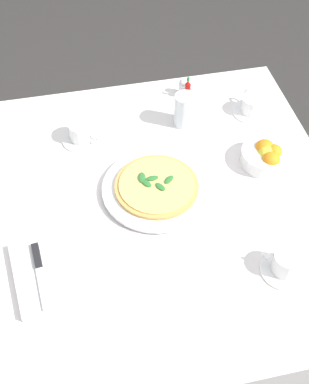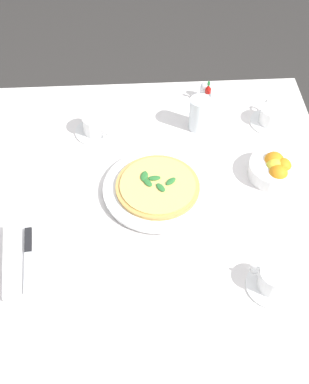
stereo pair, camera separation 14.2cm
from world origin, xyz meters
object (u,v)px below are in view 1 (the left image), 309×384
(hot_sauce_bottle, at_px, (188,90))
(salt_shaker, at_px, (192,96))
(coffee_cup_near_right, at_px, (253,106))
(pizza, at_px, (156,185))
(dinner_knife, at_px, (40,272))
(pepper_shaker, at_px, (183,87))
(napkin_folded, at_px, (41,274))
(coffee_cup_right_edge, at_px, (287,263))
(pizza_plate, at_px, (157,189))
(coffee_cup_near_left, at_px, (82,133))
(citrus_bowl, at_px, (267,156))
(water_glass_center_back, at_px, (184,111))

(hot_sauce_bottle, height_order, salt_shaker, hot_sauce_bottle)
(hot_sauce_bottle, bearing_deg, coffee_cup_near_right, 58.66)
(pizza, bearing_deg, dinner_knife, -57.49)
(dinner_knife, relative_size, pepper_shaker, 3.48)
(napkin_folded, bearing_deg, coffee_cup_right_edge, 72.74)
(pizza_plate, xyz_separation_m, hot_sauce_bottle, (-0.39, 0.19, 0.02))
(coffee_cup_right_edge, distance_m, coffee_cup_near_right, 0.61)
(pizza_plate, xyz_separation_m, coffee_cup_near_left, (-0.26, -0.18, 0.02))
(hot_sauce_bottle, bearing_deg, salt_shaker, 19.65)
(pizza_plate, xyz_separation_m, citrus_bowl, (-0.04, 0.35, 0.02))
(coffee_cup_right_edge, bearing_deg, citrus_bowl, 167.22)
(coffee_cup_right_edge, relative_size, coffee_cup_near_right, 0.98)
(pizza, bearing_deg, pizza_plate, 38.05)
(pizza, xyz_separation_m, dinner_knife, (0.22, -0.34, -0.00))
(hot_sauce_bottle, xyz_separation_m, salt_shaker, (0.03, 0.01, -0.01))
(napkin_folded, bearing_deg, citrus_bowl, 103.51)
(coffee_cup_near_left, distance_m, salt_shaker, 0.40)
(coffee_cup_right_edge, relative_size, salt_shaker, 2.31)
(coffee_cup_right_edge, relative_size, pepper_shaker, 2.31)
(napkin_folded, bearing_deg, coffee_cup_near_left, 154.23)
(coffee_cup_near_left, bearing_deg, pizza_plate, 35.11)
(pizza_plate, xyz_separation_m, salt_shaker, (-0.36, 0.20, 0.01))
(pizza, height_order, dinner_knife, pizza)
(citrus_bowl, bearing_deg, coffee_cup_right_edge, -12.78)
(water_glass_center_back, xyz_separation_m, dinner_knife, (0.49, -0.49, -0.03))
(pizza_plate, relative_size, napkin_folded, 1.34)
(coffee_cup_right_edge, distance_m, pepper_shaker, 0.75)
(napkin_folded, xyz_separation_m, salt_shaker, (-0.58, 0.55, 0.02))
(coffee_cup_right_edge, xyz_separation_m, citrus_bowl, (-0.37, 0.08, -0.00))
(pizza_plate, distance_m, water_glass_center_back, 0.31)
(water_glass_center_back, bearing_deg, napkin_folded, -45.56)
(coffee_cup_near_right, height_order, hot_sauce_bottle, hot_sauce_bottle)
(pizza, distance_m, coffee_cup_right_edge, 0.42)
(coffee_cup_near_right, xyz_separation_m, hot_sauce_bottle, (-0.12, -0.19, 0.01))
(coffee_cup_near_right, relative_size, dinner_knife, 0.68)
(coffee_cup_right_edge, bearing_deg, water_glass_center_back, -168.93)
(coffee_cup_right_edge, distance_m, napkin_folded, 0.62)
(dinner_knife, height_order, pepper_shaker, pepper_shaker)
(citrus_bowl, bearing_deg, salt_shaker, -155.50)
(dinner_knife, height_order, hot_sauce_bottle, hot_sauce_bottle)
(water_glass_center_back, distance_m, citrus_bowl, 0.30)
(pizza, distance_m, dinner_knife, 0.41)
(water_glass_center_back, distance_m, napkin_folded, 0.69)
(napkin_folded, bearing_deg, hot_sauce_bottle, 131.49)
(pizza, height_order, hot_sauce_bottle, hot_sauce_bottle)
(citrus_bowl, relative_size, salt_shaker, 2.67)
(napkin_folded, relative_size, dinner_knife, 1.20)
(water_glass_center_back, bearing_deg, pizza_plate, -29.03)
(coffee_cup_near_right, height_order, salt_shaker, coffee_cup_near_right)
(hot_sauce_bottle, relative_size, pepper_shaker, 1.48)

